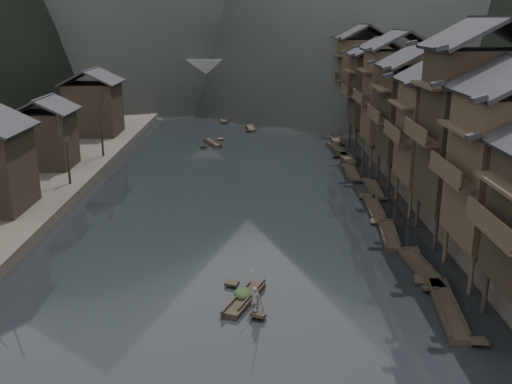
{
  "coord_description": "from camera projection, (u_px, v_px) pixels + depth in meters",
  "views": [
    {
      "loc": [
        1.21,
        -34.63,
        15.98
      ],
      "look_at": [
        1.28,
        9.61,
        2.5
      ],
      "focal_mm": 40.0,
      "sensor_mm": 36.0,
      "label": 1
    }
  ],
  "objects": [
    {
      "name": "left_houses",
      "position": [
        32.0,
        130.0,
        55.34
      ],
      "size": [
        8.1,
        53.2,
        8.73
      ],
      "color": "black",
      "rests_on": "left_bank"
    },
    {
      "name": "bamboo_pole",
      "position": [
        259.0,
        253.0,
        30.97
      ],
      "size": [
        0.85,
        1.92,
        3.65
      ],
      "primitive_type": "cylinder",
      "rotation": [
        0.5,
        0.0,
        -0.4
      ],
      "color": "#8C7A51",
      "rests_on": "boatman"
    },
    {
      "name": "hero_sampan",
      "position": [
        244.0,
        298.0,
        33.53
      ],
      "size": [
        2.59,
        4.83,
        0.43
      ],
      "color": "black",
      "rests_on": "water"
    },
    {
      "name": "water",
      "position": [
        237.0,
        270.0,
        37.78
      ],
      "size": [
        300.0,
        300.0,
        0.0
      ],
      "primitive_type": "plane",
      "color": "black",
      "rests_on": "ground"
    },
    {
      "name": "cargo_heap",
      "position": [
        243.0,
        288.0,
        33.57
      ],
      "size": [
        1.07,
        1.41,
        0.64
      ],
      "primitive_type": "ellipsoid",
      "color": "black",
      "rests_on": "hero_sampan"
    },
    {
      "name": "moored_sampans",
      "position": [
        365.0,
        188.0,
        55.45
      ],
      "size": [
        2.9,
        56.23,
        0.47
      ],
      "color": "black",
      "rests_on": "water"
    },
    {
      "name": "boatman",
      "position": [
        255.0,
        296.0,
        31.72
      ],
      "size": [
        0.65,
        0.54,
        1.53
      ],
      "primitive_type": "imported",
      "rotation": [
        0.0,
        0.0,
        2.79
      ],
      "color": "#555558",
      "rests_on": "hero_sampan"
    },
    {
      "name": "stone_bridge",
      "position": [
        248.0,
        80.0,
        105.17
      ],
      "size": [
        40.0,
        6.0,
        9.0
      ],
      "color": "#4C4C4F",
      "rests_on": "ground"
    },
    {
      "name": "right_bank",
      "position": [
        509.0,
        137.0,
        75.84
      ],
      "size": [
        40.0,
        200.0,
        1.8
      ],
      "primitive_type": "cube",
      "color": "#2D2823",
      "rests_on": "ground"
    },
    {
      "name": "stilt_houses",
      "position": [
        424.0,
        96.0,
        54.22
      ],
      "size": [
        9.0,
        67.6,
        16.38
      ],
      "color": "black",
      "rests_on": "ground"
    },
    {
      "name": "bare_trees",
      "position": [
        21.0,
        154.0,
        44.29
      ],
      "size": [
        3.41,
        43.38,
        6.82
      ],
      "color": "black",
      "rests_on": "left_bank"
    },
    {
      "name": "midriver_boats",
      "position": [
        224.0,
        122.0,
        90.49
      ],
      "size": [
        9.1,
        38.74,
        0.44
      ],
      "color": "black",
      "rests_on": "water"
    }
  ]
}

